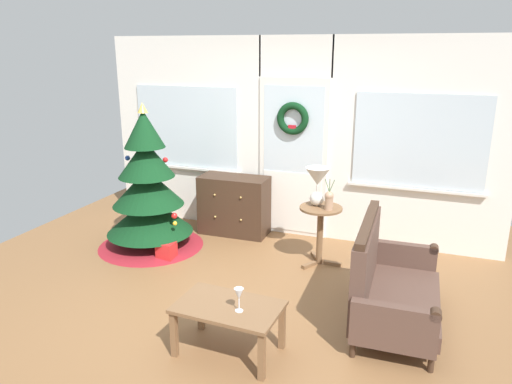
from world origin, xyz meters
The scene contains 11 objects.
ground_plane centered at (0.00, 0.00, 0.00)m, with size 6.76×6.76×0.00m, color brown.
back_wall_with_door centered at (0.00, 2.08, 1.28)m, with size 5.20×0.19×2.55m.
christmas_tree centered at (-1.53, 1.01, 0.65)m, with size 1.31×1.31×1.79m.
dresser_cabinet centered at (-0.72, 1.79, 0.39)m, with size 0.91×0.46×0.78m.
settee_sofa centered at (1.41, 0.23, 0.38)m, with size 0.76×1.40×0.96m.
side_table centered at (0.57, 1.25, 0.49)m, with size 0.50×0.48×0.68m.
table_lamp centered at (0.51, 1.29, 0.97)m, with size 0.28×0.28×0.44m.
flower_vase centered at (0.67, 1.19, 0.80)m, with size 0.11×0.10×0.35m.
coffee_table centered at (0.28, -0.69, 0.36)m, with size 0.86×0.56×0.43m.
wine_glass centered at (0.39, -0.74, 0.57)m, with size 0.08×0.08×0.20m.
gift_box centered at (-1.15, 0.74, 0.10)m, with size 0.20×0.18×0.20m, color red.
Camera 1 is at (1.70, -3.86, 2.40)m, focal length 34.17 mm.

